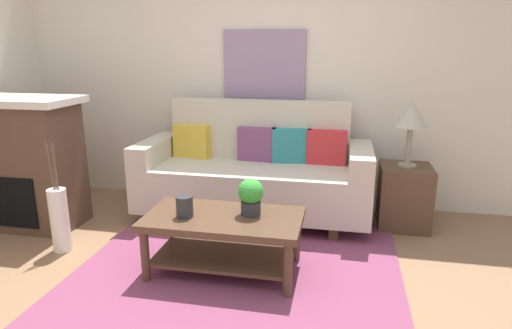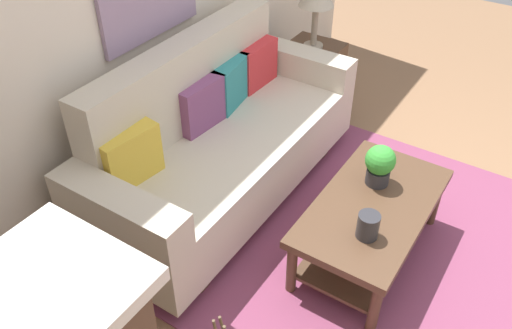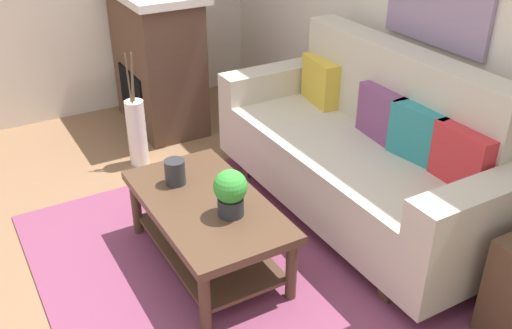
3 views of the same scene
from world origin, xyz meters
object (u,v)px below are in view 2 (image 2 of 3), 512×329
throw_pillow_teal (231,84)px  tabletop_vase (368,226)px  throw_pillow_plum (202,105)px  throw_pillow_mustard (131,157)px  coffee_table (371,218)px  throw_pillow_crimson (257,65)px  couch (219,143)px  potted_plant_tabletop (380,164)px  side_table (311,77)px

throw_pillow_teal → tabletop_vase: size_ratio=2.42×
throw_pillow_plum → throw_pillow_mustard: bearing=180.0°
throw_pillow_plum → coffee_table: (0.00, -1.22, -0.37)m
throw_pillow_mustard → throw_pillow_crimson: same height
couch → potted_plant_tabletop: (0.19, -1.03, 0.14)m
throw_pillow_teal → tabletop_vase: (-0.58, -1.29, -0.18)m
tabletop_vase → potted_plant_tabletop: bearing=16.2°
coffee_table → potted_plant_tabletop: bearing=18.3°
couch → coffee_table: couch is taller
throw_pillow_mustard → tabletop_vase: 1.36m
throw_pillow_plum → coffee_table: size_ratio=0.33×
couch → coffee_table: 1.10m
throw_pillow_plum → throw_pillow_teal: (0.33, 0.00, 0.00)m
tabletop_vase → throw_pillow_mustard: bearing=107.0°
throw_pillow_plum → tabletop_vase: (-0.26, -1.29, -0.18)m
throw_pillow_teal → side_table: bearing=-5.1°
potted_plant_tabletop → throw_pillow_plum: bearing=99.1°
side_table → coffee_table: bearing=-140.2°
couch → throw_pillow_teal: (0.33, 0.13, 0.25)m
throw_pillow_mustard → tabletop_vase: throw_pillow_mustard is taller
throw_pillow_mustard → throw_pillow_teal: 0.98m
couch → throw_pillow_crimson: 0.71m
throw_pillow_teal → side_table: size_ratio=0.64×
coffee_table → side_table: bearing=39.8°
throw_pillow_crimson → tabletop_vase: throw_pillow_crimson is taller
tabletop_vase → side_table: tabletop_vase is taller
throw_pillow_plum → throw_pillow_crimson: same height
throw_pillow_teal → side_table: (1.03, -0.09, -0.40)m
throw_pillow_plum → side_table: throw_pillow_plum is taller
coffee_table → tabletop_vase: (-0.26, -0.07, 0.19)m
throw_pillow_mustard → throw_pillow_teal: bearing=0.0°
potted_plant_tabletop → couch: bearing=100.1°
potted_plant_tabletop → throw_pillow_teal: bearing=83.1°
throw_pillow_plum → tabletop_vase: throw_pillow_plum is taller
throw_pillow_teal → throw_pillow_crimson: same height
throw_pillow_teal → side_table: 1.11m
throw_pillow_plum → side_table: bearing=-3.9°
throw_pillow_teal → coffee_table: bearing=-104.9°
throw_pillow_mustard → coffee_table: throw_pillow_mustard is taller
throw_pillow_plum → potted_plant_tabletop: size_ratio=1.37×
coffee_table → potted_plant_tabletop: potted_plant_tabletop is taller
couch → side_table: bearing=1.4°
couch → throw_pillow_plum: (-0.00, 0.13, 0.25)m
throw_pillow_teal → throw_pillow_mustard: bearing=180.0°
couch → throw_pillow_plum: couch is taller
throw_pillow_plum → side_table: size_ratio=0.64×
throw_pillow_teal → throw_pillow_crimson: bearing=0.0°
throw_pillow_crimson → side_table: throw_pillow_crimson is taller
side_table → throw_pillow_crimson: bearing=172.5°
couch → side_table: size_ratio=3.78×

